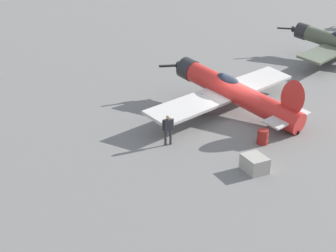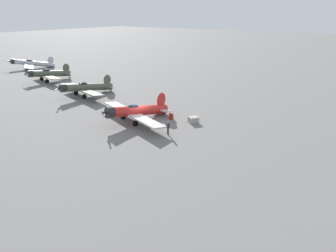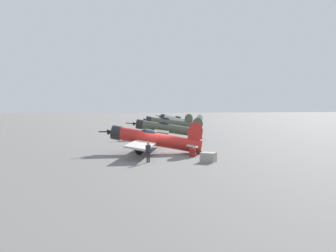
# 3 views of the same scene
# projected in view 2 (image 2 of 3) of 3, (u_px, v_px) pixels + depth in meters

# --- Properties ---
(ground_plane) EXTENTS (400.00, 400.00, 0.00)m
(ground_plane) POSITION_uv_depth(u_px,v_px,m) (139.00, 120.00, 36.46)
(ground_plane) COLOR slate
(airplane_foreground) EXTENTS (10.30, 12.32, 3.23)m
(airplane_foreground) POSITION_uv_depth(u_px,v_px,m) (136.00, 111.00, 35.64)
(airplane_foreground) COLOR red
(airplane_foreground) RESTS_ON ground_plane
(airplane_mid_apron) EXTENTS (11.01, 11.28, 3.13)m
(airplane_mid_apron) POSITION_uv_depth(u_px,v_px,m) (85.00, 87.00, 46.54)
(airplane_mid_apron) COLOR #4C5442
(airplane_mid_apron) RESTS_ON ground_plane
(airplane_far_line) EXTENTS (9.26, 10.68, 3.28)m
(airplane_far_line) POSITION_uv_depth(u_px,v_px,m) (48.00, 74.00, 56.62)
(airplane_far_line) COLOR #4C5442
(airplane_far_line) RESTS_ON ground_plane
(airplane_outer_stand) EXTENTS (10.44, 12.28, 3.02)m
(airplane_outer_stand) POSITION_uv_depth(u_px,v_px,m) (32.00, 63.00, 69.97)
(airplane_outer_stand) COLOR #B7BABF
(airplane_outer_stand) RESTS_ON ground_plane
(ground_crew_mechanic) EXTENTS (0.47, 0.55, 1.71)m
(ground_crew_mechanic) POSITION_uv_depth(u_px,v_px,m) (168.00, 126.00, 31.68)
(ground_crew_mechanic) COLOR #2D2D33
(ground_crew_mechanic) RESTS_ON ground_plane
(equipment_crate) EXTENTS (1.55, 1.50, 0.78)m
(equipment_crate) POSITION_uv_depth(u_px,v_px,m) (193.00, 120.00, 35.47)
(equipment_crate) COLOR #9E998E
(equipment_crate) RESTS_ON ground_plane
(fuel_drum) EXTENTS (0.64, 0.64, 0.82)m
(fuel_drum) POSITION_uv_depth(u_px,v_px,m) (171.00, 116.00, 36.61)
(fuel_drum) COLOR maroon
(fuel_drum) RESTS_ON ground_plane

